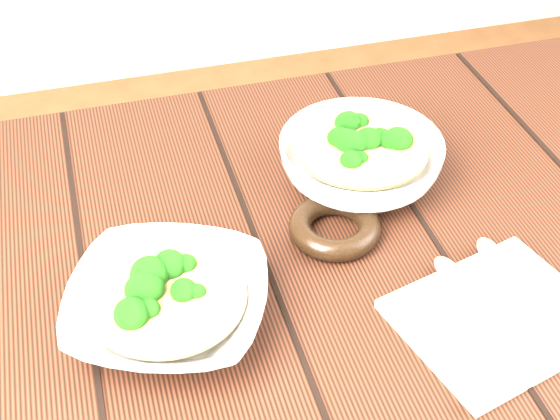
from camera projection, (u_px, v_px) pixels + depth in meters
name	position (u px, v px, depth m)	size (l,w,h in m)	color
table	(287.00, 342.00, 0.95)	(1.20, 0.80, 0.75)	#381A10
soup_bowl_front	(168.00, 304.00, 0.80)	(0.27, 0.27, 0.06)	silver
soup_bowl_back	(360.00, 160.00, 0.97)	(0.27, 0.27, 0.07)	silver
trivet	(335.00, 227.00, 0.91)	(0.11, 0.11, 0.03)	black
napkin	(498.00, 318.00, 0.81)	(0.20, 0.16, 0.01)	beige
spoon_left	(465.00, 290.00, 0.83)	(0.03, 0.16, 0.01)	#B9B1A3
spoon_right	(500.00, 271.00, 0.85)	(0.04, 0.16, 0.01)	#B9B1A3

